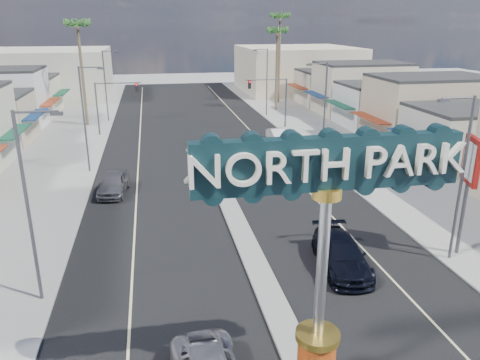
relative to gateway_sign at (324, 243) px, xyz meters
name	(u,v)px	position (x,y,z in m)	size (l,w,h in m)	color
ground	(211,166)	(0.00, 28.02, -5.93)	(160.00, 160.00, 0.00)	gray
road	(211,166)	(0.00, 28.02, -5.92)	(20.00, 120.00, 0.01)	black
median_island	(246,242)	(0.00, 12.02, -5.85)	(1.30, 30.00, 0.16)	gray
sidewalk_left	(49,174)	(-14.00, 28.02, -5.87)	(8.00, 120.00, 0.12)	gray
sidewalk_right	(355,157)	(14.00, 28.02, -5.87)	(8.00, 120.00, 0.12)	gray
storefront_row_right	(389,102)	(24.00, 41.02, -2.93)	(12.00, 42.00, 6.00)	#B7B29E
backdrop_far_left	(47,74)	(-22.00, 73.02, -1.93)	(20.00, 20.00, 8.00)	#B7B29E
backdrop_far_right	(297,69)	(22.00, 73.02, -1.93)	(20.00, 20.00, 8.00)	beige
gateway_sign	(324,243)	(0.00, 0.00, 0.00)	(8.20, 1.50, 9.15)	#B72B0E
traffic_signal_left	(113,98)	(-9.18, 42.02, -1.65)	(5.09, 0.45, 6.00)	#47474C
traffic_signal_right	(271,93)	(9.18, 42.02, -1.65)	(5.09, 0.45, 6.00)	#47474C
streetlight_l_near	(31,200)	(-10.43, 8.02, -0.86)	(2.03, 0.22, 9.00)	#47474C
streetlight_l_mid	(86,114)	(-10.43, 28.02, -0.86)	(2.03, 0.22, 9.00)	#47474C
streetlight_l_far	(106,82)	(-10.43, 50.02, -0.86)	(2.03, 0.22, 9.00)	#47474C
streetlight_r_near	(460,172)	(10.43, 8.02, -0.86)	(2.03, 0.22, 9.00)	#47474C
streetlight_r_mid	(323,106)	(10.43, 28.02, -0.86)	(2.03, 0.22, 9.00)	#47474C
streetlight_r_far	(266,79)	(10.43, 50.02, -0.86)	(2.03, 0.22, 9.00)	#47474C
palm_left_far	(78,30)	(-13.00, 48.02, 5.57)	(2.60, 2.60, 13.10)	brown
palm_right_mid	(277,35)	(13.00, 54.02, 4.67)	(2.60, 2.60, 12.10)	brown
palm_right_far	(280,22)	(15.00, 60.02, 6.46)	(2.60, 2.60, 14.10)	brown
suv_right	(341,254)	(4.37, 8.29, -5.12)	(2.27, 5.58, 1.62)	black
car_parked_left	(114,183)	(-8.16, 22.23, -5.12)	(1.91, 4.75, 1.62)	#5D5C61
car_parked_right	(277,136)	(8.20, 35.30, -5.22)	(1.50, 4.29, 1.41)	silver
bank_pylon_sign	(470,167)	(11.35, 8.48, -0.79)	(0.89, 2.05, 6.63)	#47474C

